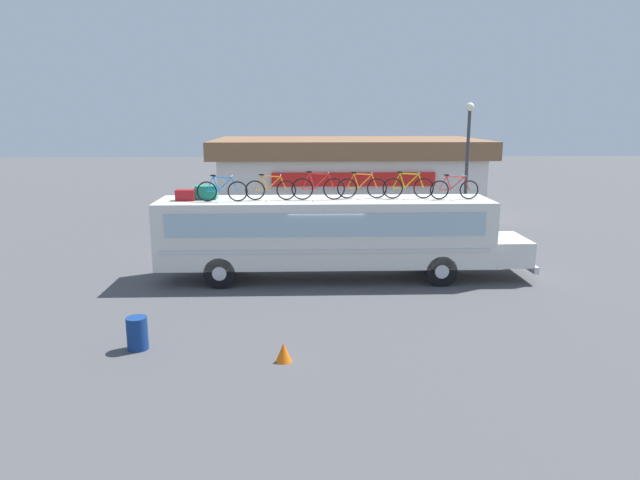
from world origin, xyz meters
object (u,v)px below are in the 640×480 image
(luggage_bag_1, at_px, (185,195))
(trash_bin, at_px, (137,333))
(luggage_bag_2, at_px, (206,192))
(rooftop_bicycle_1, at_px, (222,190))
(traffic_cone, at_px, (284,352))
(bus, at_px, (332,233))
(rooftop_bicycle_3, at_px, (318,188))
(rooftop_bicycle_4, at_px, (362,187))
(rooftop_bicycle_5, at_px, (408,187))
(street_lamp, at_px, (467,159))
(rooftop_bicycle_2, at_px, (271,189))
(rooftop_bicycle_6, at_px, (454,189))

(luggage_bag_1, relative_size, trash_bin, 0.77)
(luggage_bag_2, relative_size, rooftop_bicycle_1, 0.41)
(luggage_bag_2, xyz_separation_m, traffic_cone, (2.79, -7.12, -2.80))
(bus, height_order, traffic_cone, bus)
(traffic_cone, bearing_deg, luggage_bag_2, 111.39)
(luggage_bag_2, distance_m, rooftop_bicycle_3, 3.82)
(bus, relative_size, rooftop_bicycle_4, 7.42)
(rooftop_bicycle_5, bearing_deg, luggage_bag_1, -178.55)
(luggage_bag_2, height_order, street_lamp, street_lamp)
(rooftop_bicycle_5, xyz_separation_m, street_lamp, (3.46, 5.04, 0.58))
(rooftop_bicycle_2, bearing_deg, rooftop_bicycle_4, 5.49)
(bus, distance_m, street_lamp, 8.22)
(luggage_bag_1, height_order, rooftop_bicycle_5, rooftop_bicycle_5)
(luggage_bag_2, relative_size, street_lamp, 0.11)
(bus, bearing_deg, rooftop_bicycle_2, -177.04)
(rooftop_bicycle_6, xyz_separation_m, street_lamp, (1.93, 5.28, 0.61))
(rooftop_bicycle_1, bearing_deg, rooftop_bicycle_4, 6.98)
(rooftop_bicycle_4, xyz_separation_m, traffic_cone, (-2.53, -7.12, -2.95))
(street_lamp, bearing_deg, rooftop_bicycle_4, -135.59)
(bus, xyz_separation_m, street_lamp, (6.06, 5.13, 2.13))
(rooftop_bicycle_1, distance_m, trash_bin, 6.48)
(rooftop_bicycle_1, xyz_separation_m, rooftop_bicycle_4, (4.71, 0.58, 0.01))
(trash_bin, bearing_deg, rooftop_bicycle_1, 76.12)
(bus, distance_m, trash_bin, 8.02)
(rooftop_bicycle_4, xyz_separation_m, rooftop_bicycle_6, (3.11, -0.35, -0.02))
(luggage_bag_1, xyz_separation_m, street_lamp, (11.01, 5.23, 0.79))
(luggage_bag_2, bearing_deg, rooftop_bicycle_6, -2.34)
(luggage_bag_1, distance_m, rooftop_bicycle_1, 1.31)
(luggage_bag_2, height_order, rooftop_bicycle_3, rooftop_bicycle_3)
(rooftop_bicycle_2, bearing_deg, traffic_cone, -85.05)
(rooftop_bicycle_5, xyz_separation_m, trash_bin, (-7.69, -6.16, -2.78))
(rooftop_bicycle_1, height_order, street_lamp, street_lamp)
(rooftop_bicycle_5, bearing_deg, rooftop_bicycle_1, -175.71)
(rooftop_bicycle_5, height_order, rooftop_bicycle_6, rooftop_bicycle_5)
(rooftop_bicycle_1, xyz_separation_m, rooftop_bicycle_3, (3.19, 0.29, 0.03))
(luggage_bag_1, bearing_deg, trash_bin, -91.34)
(rooftop_bicycle_4, height_order, rooftop_bicycle_6, rooftop_bicycle_4)
(rooftop_bicycle_3, height_order, traffic_cone, rooftop_bicycle_3)
(rooftop_bicycle_1, bearing_deg, rooftop_bicycle_3, 5.24)
(luggage_bag_2, bearing_deg, rooftop_bicycle_1, -43.20)
(rooftop_bicycle_1, height_order, rooftop_bicycle_2, rooftop_bicycle_1)
(bus, bearing_deg, rooftop_bicycle_3, -169.46)
(luggage_bag_2, height_order, traffic_cone, luggage_bag_2)
(rooftop_bicycle_2, bearing_deg, rooftop_bicycle_1, -170.13)
(rooftop_bicycle_2, relative_size, street_lamp, 0.28)
(luggage_bag_1, xyz_separation_m, rooftop_bicycle_6, (9.08, -0.05, 0.18))
(bus, bearing_deg, luggage_bag_1, -178.79)
(luggage_bag_2, bearing_deg, rooftop_bicycle_4, 0.01)
(rooftop_bicycle_2, distance_m, rooftop_bicycle_5, 4.70)
(trash_bin, distance_m, traffic_cone, 3.69)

